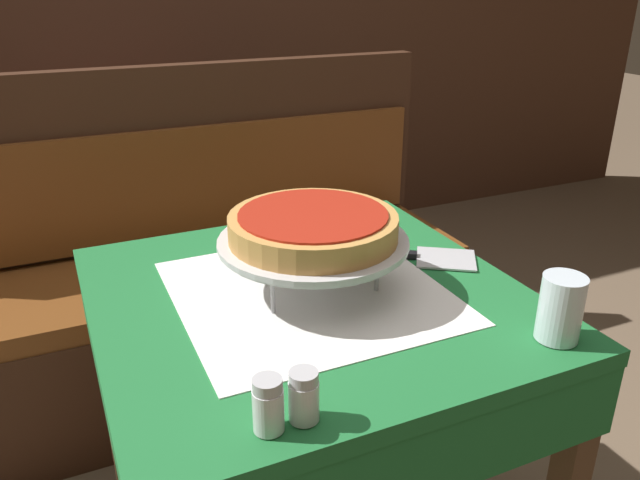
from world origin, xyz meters
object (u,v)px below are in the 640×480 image
(deep_dish_pizza, at_px, (313,226))
(pizza_pan_stand, at_px, (313,243))
(water_glass_near, at_px, (561,308))
(condiment_caddy, at_px, (82,115))
(pepper_shaker, at_px, (304,396))
(dining_table_rear, at_px, (114,155))
(pizza_server, at_px, (418,256))
(dining_table_front, at_px, (309,340))
(booth_bench, at_px, (195,302))
(salt_shaker, at_px, (268,405))

(deep_dish_pizza, bearing_deg, pizza_pan_stand, 90.00)
(water_glass_near, height_order, condiment_caddy, condiment_caddy)
(pizza_pan_stand, xyz_separation_m, pepper_shaker, (-0.16, -0.33, -0.05))
(dining_table_rear, relative_size, condiment_caddy, 4.12)
(pizza_pan_stand, bearing_deg, dining_table_rear, 96.58)
(pizza_server, relative_size, water_glass_near, 2.35)
(water_glass_near, bearing_deg, dining_table_front, 134.21)
(booth_bench, bearing_deg, dining_table_front, -86.88)
(dining_table_front, relative_size, deep_dish_pizza, 2.51)
(water_glass_near, xyz_separation_m, salt_shaker, (-0.49, -0.02, -0.02))
(pizza_server, xyz_separation_m, pepper_shaker, (-0.40, -0.36, 0.03))
(booth_bench, bearing_deg, pizza_pan_stand, -85.81)
(dining_table_rear, distance_m, pizza_pan_stand, 1.55)
(dining_table_rear, height_order, booth_bench, booth_bench)
(salt_shaker, height_order, pepper_shaker, salt_shaker)
(deep_dish_pizza, bearing_deg, water_glass_near, -48.41)
(dining_table_front, bearing_deg, deep_dish_pizza, 42.04)
(water_glass_near, bearing_deg, pizza_server, 96.10)
(pizza_pan_stand, distance_m, salt_shaker, 0.40)
(salt_shaker, relative_size, condiment_caddy, 0.43)
(water_glass_near, bearing_deg, salt_shaker, -178.18)
(booth_bench, relative_size, deep_dish_pizza, 5.66)
(salt_shaker, bearing_deg, deep_dish_pizza, 58.06)
(dining_table_rear, height_order, pizza_pan_stand, pizza_pan_stand)
(booth_bench, height_order, water_glass_near, booth_bench)
(dining_table_front, relative_size, pizza_pan_stand, 2.21)
(pepper_shaker, relative_size, condiment_caddy, 0.41)
(pizza_pan_stand, relative_size, pizza_server, 1.35)
(booth_bench, height_order, pizza_pan_stand, booth_bench)
(pizza_pan_stand, relative_size, condiment_caddy, 1.95)
(pizza_server, bearing_deg, water_glass_near, -83.90)
(salt_shaker, bearing_deg, booth_bench, 82.57)
(deep_dish_pizza, bearing_deg, condiment_caddy, 99.66)
(deep_dish_pizza, xyz_separation_m, pepper_shaker, (-0.16, -0.33, -0.09))
(dining_table_front, relative_size, salt_shaker, 9.97)
(pizza_pan_stand, bearing_deg, condiment_caddy, 99.66)
(pizza_server, bearing_deg, salt_shaker, -141.24)
(dining_table_front, xyz_separation_m, pizza_server, (0.26, 0.04, 0.11))
(dining_table_front, relative_size, condiment_caddy, 4.30)
(pizza_pan_stand, bearing_deg, salt_shaker, -121.94)
(dining_table_front, bearing_deg, booth_bench, 93.12)
(water_glass_near, xyz_separation_m, condiment_caddy, (-0.55, 1.88, -0.01))
(pizza_server, height_order, water_glass_near, water_glass_near)
(deep_dish_pizza, distance_m, pizza_server, 0.27)
(pepper_shaker, bearing_deg, water_glass_near, 2.02)
(dining_table_front, height_order, pizza_server, pizza_server)
(pizza_pan_stand, height_order, pepper_shaker, pizza_pan_stand)
(booth_bench, distance_m, salt_shaker, 1.24)
(booth_bench, height_order, pizza_server, booth_bench)
(booth_bench, height_order, salt_shaker, booth_bench)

